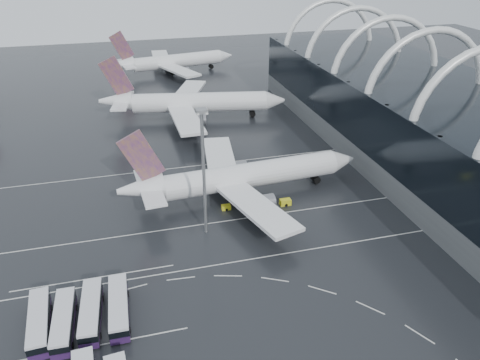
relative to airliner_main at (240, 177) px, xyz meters
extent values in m
plane|color=black|center=(-8.58, -21.73, -4.83)|extent=(420.00, 420.00, 0.00)
cube|color=#595C5E|center=(53.42, -1.73, -1.83)|extent=(42.00, 160.00, 6.00)
cube|color=black|center=(53.42, -1.73, 8.17)|extent=(42.00, 160.00, 14.00)
torus|color=white|center=(49.42, -12.73, 13.17)|extent=(33.80, 1.80, 33.80)
torus|color=white|center=(49.42, 6.27, 13.17)|extent=(33.80, 1.80, 33.80)
torus|color=white|center=(49.42, 25.27, 13.17)|extent=(33.80, 1.80, 33.80)
torus|color=white|center=(49.42, 44.27, 13.17)|extent=(33.80, 1.80, 33.80)
torus|color=white|center=(49.42, 63.27, 13.17)|extent=(33.80, 1.80, 33.80)
cube|color=silver|center=(-8.58, -23.73, -4.83)|extent=(120.00, 0.25, 0.01)
cube|color=silver|center=(-8.58, -9.73, -4.83)|extent=(120.00, 0.25, 0.01)
cube|color=silver|center=(-8.58, 18.27, -4.83)|extent=(120.00, 0.25, 0.01)
cube|color=silver|center=(-32.58, -37.73, -4.83)|extent=(28.00, 0.25, 0.01)
cube|color=silver|center=(-32.58, -21.73, -4.83)|extent=(28.00, 0.25, 0.01)
cylinder|color=white|center=(2.90, 0.21, 0.18)|extent=(41.32, 8.67, 5.70)
cone|color=white|center=(26.29, 1.92, 0.18)|extent=(6.29, 6.11, 5.70)
cone|color=white|center=(-22.45, -1.64, 1.16)|extent=(10.21, 6.40, 5.70)
cube|color=#481B74|center=(-21.47, -1.57, 8.43)|extent=(9.48, 1.28, 12.07)
cube|color=white|center=(-20.49, -1.50, 1.16)|extent=(5.70, 17.95, 0.49)
cube|color=white|center=(-0.12, -12.32, -0.41)|extent=(13.45, 25.49, 0.79)
cube|color=white|center=(-1.92, 12.17, -0.41)|extent=(10.15, 25.26, 0.79)
cylinder|color=gray|center=(2.56, -8.67, -2.18)|extent=(5.63, 3.72, 3.34)
cylinder|color=gray|center=(1.27, 8.96, -2.18)|extent=(5.63, 3.72, 3.34)
cube|color=black|center=(-1.02, -0.07, -3.75)|extent=(12.21, 7.13, 2.16)
cylinder|color=white|center=(0.79, 53.40, 0.60)|extent=(43.35, 14.18, 6.18)
cone|color=white|center=(25.02, 48.74, 0.60)|extent=(7.44, 7.27, 6.18)
cone|color=white|center=(-25.53, 58.46, 1.67)|extent=(11.63, 8.08, 6.18)
cube|color=#481B74|center=(-24.48, 58.26, 9.55)|extent=(10.20, 2.57, 13.10)
cube|color=white|center=(-23.43, 58.06, 1.67)|extent=(8.33, 19.74, 0.53)
cube|color=white|center=(-5.91, 41.13, -0.04)|extent=(7.97, 26.77, 0.85)
cube|color=white|center=(-0.88, 67.28, -0.04)|extent=(17.23, 27.44, 0.85)
cylinder|color=gray|center=(-2.06, 44.19, -1.96)|extent=(6.44, 4.66, 3.62)
cylinder|color=gray|center=(1.56, 63.02, -1.96)|extent=(6.44, 4.66, 3.62)
cube|color=black|center=(-3.39, 54.20, -3.66)|extent=(13.84, 9.11, 2.34)
cylinder|color=white|center=(2.14, 112.29, 0.25)|extent=(39.18, 12.38, 5.78)
cone|color=white|center=(24.18, 116.14, 0.25)|extent=(6.89, 6.73, 5.78)
cone|color=white|center=(-21.86, 108.09, 1.25)|extent=(10.82, 7.41, 5.78)
cube|color=#481B74|center=(-20.88, 108.26, 8.63)|extent=(9.56, 2.24, 12.26)
cube|color=white|center=(-19.89, 108.43, 1.25)|extent=(7.51, 18.45, 0.50)
cube|color=white|center=(0.36, 99.33, -0.35)|extent=(15.78, 25.73, 0.80)
cube|color=white|center=(-3.93, 123.88, -0.35)|extent=(7.88, 25.16, 0.80)
cylinder|color=gray|center=(2.71, 103.28, -2.14)|extent=(5.99, 4.28, 3.39)
cylinder|color=gray|center=(-0.39, 120.96, -2.14)|extent=(5.99, 4.28, 3.39)
cube|color=black|center=(-1.78, 111.60, -3.73)|extent=(12.88, 8.35, 2.19)
cube|color=#2D1544|center=(-40.36, -32.42, -3.94)|extent=(3.69, 13.00, 1.09)
cube|color=black|center=(-40.36, -32.42, -2.76)|extent=(3.73, 12.75, 1.28)
cube|color=silver|center=(-40.36, -32.42, -1.89)|extent=(3.69, 13.00, 0.44)
cylinder|color=black|center=(-38.72, -36.43, -4.34)|extent=(0.41, 1.01, 0.99)
cylinder|color=black|center=(-41.46, -36.61, -4.34)|extent=(0.41, 1.01, 0.99)
cylinder|color=black|center=(-39.25, -28.23, -4.34)|extent=(0.41, 1.01, 0.99)
cylinder|color=black|center=(-41.99, -28.41, -4.34)|extent=(0.41, 1.01, 0.99)
cube|color=#2D1544|center=(-36.79, -33.21, -3.97)|extent=(3.11, 12.57, 1.06)
cube|color=black|center=(-36.79, -33.21, -2.81)|extent=(3.16, 12.32, 1.25)
cube|color=silver|center=(-36.79, -33.21, -1.97)|extent=(3.11, 12.57, 0.43)
cylinder|color=black|center=(-35.55, -37.25, -4.35)|extent=(0.36, 0.97, 0.96)
cylinder|color=black|center=(-38.23, -37.18, -4.35)|extent=(0.36, 0.97, 0.96)
cylinder|color=black|center=(-35.35, -29.25, -4.35)|extent=(0.36, 0.97, 0.96)
cylinder|color=black|center=(-38.02, -29.18, -4.35)|extent=(0.36, 0.97, 0.96)
cube|color=#2D1544|center=(-32.76, -32.17, -3.94)|extent=(3.53, 13.02, 1.09)
cube|color=black|center=(-32.76, -32.17, -2.75)|extent=(3.58, 12.77, 1.29)
cube|color=silver|center=(-32.76, -32.17, -1.88)|extent=(3.53, 13.02, 0.45)
cylinder|color=black|center=(-31.60, -36.36, -4.34)|extent=(0.40, 1.01, 0.99)
cylinder|color=black|center=(-34.35, -36.22, -4.34)|extent=(0.40, 1.01, 0.99)
cylinder|color=black|center=(-31.17, -28.12, -4.34)|extent=(0.40, 1.01, 0.99)
cylinder|color=black|center=(-33.93, -27.98, -4.34)|extent=(0.40, 1.01, 0.99)
cube|color=#2D1544|center=(-28.53, -32.23, -3.93)|extent=(3.15, 13.01, 1.10)
cube|color=black|center=(-28.53, -32.23, -2.74)|extent=(3.20, 12.75, 1.30)
cube|color=silver|center=(-28.53, -32.23, -1.87)|extent=(3.15, 13.01, 0.45)
cylinder|color=black|center=(-27.22, -36.40, -4.33)|extent=(0.37, 1.00, 1.00)
cylinder|color=black|center=(-30.00, -36.34, -4.33)|extent=(0.37, 1.00, 1.00)
cylinder|color=black|center=(-27.06, -28.11, -4.33)|extent=(0.37, 1.00, 1.00)
cylinder|color=black|center=(-29.83, -28.05, -4.33)|extent=(0.37, 1.00, 1.00)
cylinder|color=gray|center=(-10.55, -12.55, 8.01)|extent=(0.64, 0.64, 25.68)
cube|color=gray|center=(-10.55, -12.55, 21.12)|extent=(2.02, 2.02, 0.73)
cube|color=white|center=(-10.55, -12.55, 20.84)|extent=(1.83, 1.83, 0.37)
cube|color=yellow|center=(8.73, -6.61, -4.16)|extent=(2.48, 1.46, 1.35)
cube|color=slate|center=(19.77, 8.25, -4.29)|extent=(2.00, 1.18, 1.09)
cube|color=yellow|center=(-4.57, -5.12, -4.28)|extent=(2.01, 1.19, 1.10)
cube|color=slate|center=(16.69, 6.38, -4.27)|extent=(2.07, 1.23, 1.13)
cube|color=yellow|center=(10.08, 6.46, -4.25)|extent=(2.12, 1.25, 1.16)
camera|label=1|loc=(-24.51, -91.21, 49.15)|focal=35.00mm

